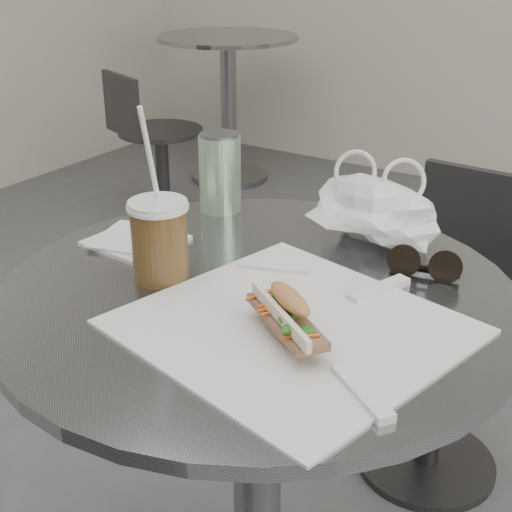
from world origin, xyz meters
The scene contains 11 objects.
cafe_table centered at (0.00, 0.20, 0.47)m, with size 0.76×0.76×0.74m.
bg_table centered at (-1.60, 2.40, 0.47)m, with size 0.70×0.70×0.74m.
chair_far centered at (0.09, 0.87, 0.32)m, with size 0.38×0.39×0.72m.
bg_chair centered at (-1.49, 1.68, 0.31)m, with size 0.38×0.40×0.69m.
sandwich_paper centered at (0.10, 0.13, 0.74)m, with size 0.39×0.37×0.00m, color white.
banh_mi centered at (0.11, 0.10, 0.77)m, with size 0.20×0.17×0.06m.
iced_coffee centered at (-0.14, 0.15, 0.80)m, with size 0.09×0.09×0.26m.
sunglasses centered at (0.19, 0.37, 0.76)m, with size 0.11×0.04×0.05m.
plastic_bag centered at (0.06, 0.45, 0.79)m, with size 0.21×0.16×0.11m, color white, non-canonical shape.
napkin_stack centered at (-0.26, 0.23, 0.74)m, with size 0.15×0.15×0.01m.
drink_can centered at (-0.23, 0.43, 0.81)m, with size 0.08×0.08×0.14m.
Camera 1 is at (0.50, -0.57, 1.22)m, focal length 50.00 mm.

